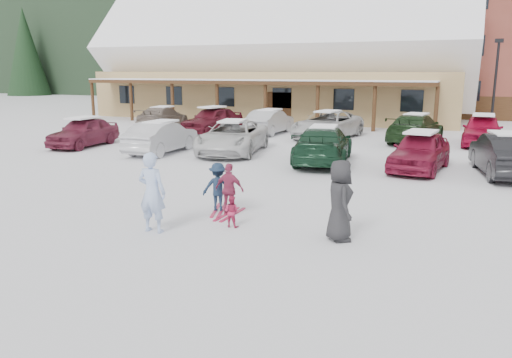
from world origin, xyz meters
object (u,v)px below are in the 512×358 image
at_px(parked_car_10, 327,125).
at_px(lamp_post, 495,79).
at_px(adult_skier, 152,192).
at_px(parked_car_0, 84,132).
at_px(bystander_dark, 340,201).
at_px(parked_car_5, 505,155).
at_px(parked_car_7, 163,117).
at_px(child_magenta, 230,189).
at_px(parked_car_1, 161,137).
at_px(toddler_red, 231,211).
at_px(parked_car_12, 482,130).
at_px(child_navy, 218,187).
at_px(parked_car_8, 212,120).
at_px(parked_car_11, 415,128).
at_px(day_lodge, 277,67).
at_px(parked_car_3, 323,145).
at_px(parked_car_2, 233,137).
at_px(parked_car_9, 270,122).
at_px(parked_car_4, 420,151).

bearing_deg(parked_car_10, lamp_post, 52.79).
distance_m(adult_skier, parked_car_0, 14.80).
distance_m(bystander_dark, parked_car_5, 9.94).
distance_m(parked_car_5, parked_car_7, 21.27).
bearing_deg(parked_car_5, child_magenta, 40.01).
xyz_separation_m(adult_skier, bystander_dark, (4.16, 1.08, -0.04)).
bearing_deg(parked_car_1, toddler_red, 129.26).
bearing_deg(toddler_red, parked_car_0, -35.48).
relative_size(parked_car_7, parked_car_12, 1.05).
distance_m(child_navy, parked_car_8, 17.33).
relative_size(bystander_dark, parked_car_5, 0.39).
bearing_deg(bystander_dark, parked_car_11, -29.95).
distance_m(day_lodge, parked_car_0, 19.48).
relative_size(parked_car_5, parked_car_10, 0.85).
relative_size(parked_car_1, parked_car_3, 0.85).
relative_size(parked_car_7, parked_car_8, 1.05).
relative_size(lamp_post, parked_car_7, 1.17).
distance_m(parked_car_3, parked_car_10, 7.57).
height_order(parked_car_3, parked_car_8, parked_car_8).
xyz_separation_m(parked_car_5, parked_car_7, (-19.63, 8.19, -0.07)).
relative_size(child_navy, parked_car_2, 0.25).
xyz_separation_m(child_navy, parked_car_0, (-11.45, 7.93, 0.06)).
height_order(bystander_dark, parked_car_8, bystander_dark).
bearing_deg(parked_car_0, parked_car_12, 19.58).
distance_m(parked_car_11, parked_car_12, 3.21).
distance_m(child_navy, parked_car_2, 9.64).
xyz_separation_m(lamp_post, parked_car_7, (-19.84, -7.29, -2.51)).
relative_size(child_navy, parked_car_12, 0.29).
height_order(parked_car_8, parked_car_11, parked_car_8).
bearing_deg(parked_car_10, parked_car_8, -170.04).
bearing_deg(day_lodge, parked_car_12, -36.21).
distance_m(day_lodge, parked_car_1, 19.45).
relative_size(child_magenta, parked_car_11, 0.27).
distance_m(day_lodge, parked_car_12, 18.91).
bearing_deg(parked_car_9, parked_car_7, 1.25).
relative_size(adult_skier, bystander_dark, 1.04).
bearing_deg(parked_car_8, parked_car_1, -70.47).
height_order(parked_car_1, parked_car_10, parked_car_10).
bearing_deg(child_magenta, bystander_dark, 166.05).
bearing_deg(child_magenta, day_lodge, -70.86).
distance_m(bystander_dark, parked_car_9, 19.09).
height_order(day_lodge, adult_skier, day_lodge).
xyz_separation_m(child_navy, parked_car_10, (-0.97, 15.40, 0.10)).
distance_m(day_lodge, child_navy, 28.26).
bearing_deg(lamp_post, parked_car_2, -127.75).
xyz_separation_m(parked_car_0, parked_car_9, (6.77, 8.23, -0.00)).
bearing_deg(adult_skier, parked_car_4, -118.23).
bearing_deg(lamp_post, day_lodge, 168.17).
bearing_deg(parked_car_9, lamp_post, -146.92).
relative_size(child_navy, parked_car_1, 0.30).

